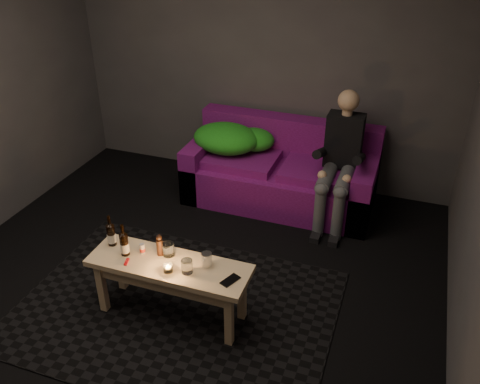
% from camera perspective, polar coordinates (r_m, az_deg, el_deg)
% --- Properties ---
extents(floor, '(4.50, 4.50, 0.00)m').
position_cam_1_polar(floor, '(4.01, -7.99, -12.47)').
color(floor, black).
rests_on(floor, ground).
extents(room, '(4.50, 4.50, 4.50)m').
position_cam_1_polar(room, '(3.53, -6.39, 12.69)').
color(room, silver).
rests_on(room, ground).
extents(rug, '(2.35, 1.71, 0.01)m').
position_cam_1_polar(rug, '(3.96, -7.17, -12.87)').
color(rug, black).
rests_on(rug, floor).
extents(sofa, '(1.84, 0.83, 0.79)m').
position_cam_1_polar(sofa, '(5.11, 4.67, 2.03)').
color(sofa, '#640D4F').
rests_on(sofa, floor).
extents(green_blanket, '(0.81, 0.55, 0.28)m').
position_cam_1_polar(green_blanket, '(5.12, -0.99, 6.02)').
color(green_blanket, '#278D19').
rests_on(green_blanket, sofa).
extents(person, '(0.33, 0.76, 1.23)m').
position_cam_1_polar(person, '(4.72, 11.16, 3.79)').
color(person, black).
rests_on(person, sofa).
extents(coffee_table, '(1.17, 0.38, 0.48)m').
position_cam_1_polar(coffee_table, '(3.68, -7.90, -8.95)').
color(coffee_table, '#E4C385').
rests_on(coffee_table, rug).
extents(beer_bottle_a, '(0.06, 0.06, 0.25)m').
position_cam_1_polar(beer_bottle_a, '(3.83, -14.27, -4.62)').
color(beer_bottle_a, black).
rests_on(beer_bottle_a, coffee_table).
extents(beer_bottle_b, '(0.06, 0.06, 0.25)m').
position_cam_1_polar(beer_bottle_b, '(3.71, -12.87, -5.68)').
color(beer_bottle_b, black).
rests_on(beer_bottle_b, coffee_table).
extents(salt_shaker, '(0.04, 0.04, 0.08)m').
position_cam_1_polar(salt_shaker, '(3.72, -10.91, -6.26)').
color(salt_shaker, silver).
rests_on(salt_shaker, coffee_table).
extents(pepper_mill, '(0.06, 0.06, 0.13)m').
position_cam_1_polar(pepper_mill, '(3.67, -8.99, -6.16)').
color(pepper_mill, black).
rests_on(pepper_mill, coffee_table).
extents(tumbler_back, '(0.11, 0.11, 0.10)m').
position_cam_1_polar(tumbler_back, '(3.67, -8.05, -6.39)').
color(tumbler_back, white).
rests_on(tumbler_back, coffee_table).
extents(tealight, '(0.07, 0.07, 0.05)m').
position_cam_1_polar(tealight, '(3.54, -8.09, -8.46)').
color(tealight, white).
rests_on(tealight, coffee_table).
extents(tumbler_front, '(0.09, 0.09, 0.10)m').
position_cam_1_polar(tumbler_front, '(3.50, -5.97, -8.31)').
color(tumbler_front, white).
rests_on(tumbler_front, coffee_table).
extents(steel_cup, '(0.09, 0.09, 0.10)m').
position_cam_1_polar(steel_cup, '(3.55, -3.78, -7.57)').
color(steel_cup, silver).
rests_on(steel_cup, coffee_table).
extents(smartphone, '(0.12, 0.16, 0.01)m').
position_cam_1_polar(smartphone, '(3.44, -1.10, -9.89)').
color(smartphone, black).
rests_on(smartphone, coffee_table).
extents(red_lighter, '(0.04, 0.08, 0.01)m').
position_cam_1_polar(red_lighter, '(3.68, -12.62, -7.65)').
color(red_lighter, red).
rests_on(red_lighter, coffee_table).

